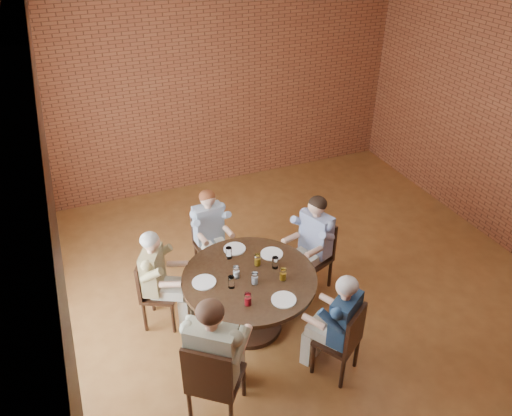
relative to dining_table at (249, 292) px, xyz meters
name	(u,v)px	position (x,y,z in m)	size (l,w,h in m)	color
floor	(302,310)	(0.69, 0.00, -0.53)	(7.00, 7.00, 0.00)	brown
ceiling	(322,18)	(0.69, 0.00, 2.87)	(7.00, 7.00, 0.00)	silver
wall_back	(207,87)	(0.69, 3.50, 1.17)	(7.00, 7.00, 0.00)	brown
ceiling_beam	(17,64)	(-1.76, 0.00, 2.74)	(0.22, 6.90, 0.26)	#321910
dining_table	(249,292)	(0.00, 0.00, 0.00)	(1.49, 1.49, 0.75)	#321910
chair_a	(316,251)	(1.06, 0.40, -0.03)	(0.53, 0.53, 0.92)	#321910
diner_a	(312,244)	(0.98, 0.37, 0.13)	(0.51, 0.63, 1.31)	#3C529D
chair_b	(209,240)	(-0.10, 1.17, -0.04)	(0.41, 0.41, 0.89)	#321910
diner_b	(211,235)	(-0.09, 1.09, 0.09)	(0.47, 0.58, 1.24)	#8A9BB0
chair_c	(153,289)	(-0.98, 0.51, -0.04)	(0.53, 0.53, 0.90)	#321910
diner_c	(159,280)	(-0.91, 0.47, 0.10)	(0.48, 0.59, 1.26)	brown
chair_d	(212,379)	(-0.76, -0.97, 0.00)	(0.66, 0.66, 0.99)	#321910
diner_d	(215,358)	(-0.70, -0.89, 0.18)	(0.58, 0.71, 1.42)	#C1AE98
chair_e	(344,339)	(0.63, -0.98, -0.04)	(0.55, 0.55, 0.90)	#321910
diner_e	(338,326)	(0.59, -0.92, 0.11)	(0.49, 0.60, 1.27)	navy
plate_a	(272,254)	(0.39, 0.27, 0.23)	(0.26, 0.26, 0.01)	white
plate_b	(235,249)	(0.02, 0.53, 0.23)	(0.26, 0.26, 0.01)	white
plate_c	(204,282)	(-0.49, 0.09, 0.23)	(0.26, 0.26, 0.01)	white
plate_d	(284,300)	(0.19, -0.48, 0.23)	(0.26, 0.26, 0.01)	white
glass_a	(275,263)	(0.32, 0.04, 0.29)	(0.07, 0.07, 0.14)	white
glass_b	(257,260)	(0.16, 0.15, 0.29)	(0.07, 0.07, 0.14)	white
glass_c	(229,253)	(-0.09, 0.40, 0.29)	(0.07, 0.07, 0.14)	white
glass_d	(236,272)	(-0.13, 0.04, 0.29)	(0.07, 0.07, 0.14)	white
glass_e	(231,282)	(-0.24, -0.09, 0.29)	(0.07, 0.07, 0.14)	white
glass_f	(248,299)	(-0.17, -0.40, 0.29)	(0.07, 0.07, 0.14)	white
glass_g	(255,278)	(0.01, -0.13, 0.29)	(0.07, 0.07, 0.14)	white
glass_h	(283,274)	(0.32, -0.18, 0.29)	(0.07, 0.07, 0.14)	white
smartphone	(285,296)	(0.22, -0.44, 0.23)	(0.07, 0.15, 0.01)	black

